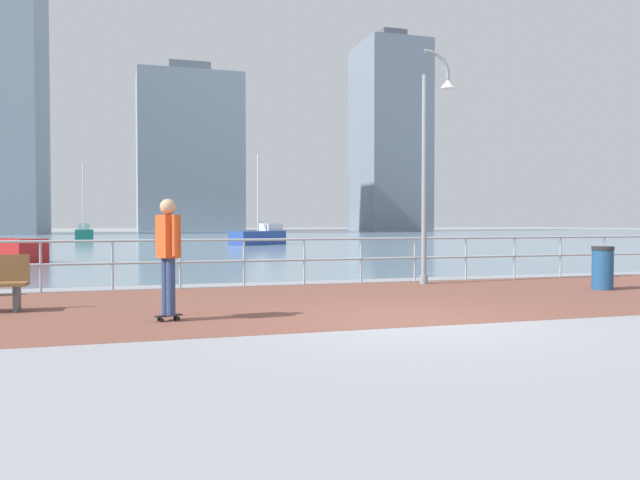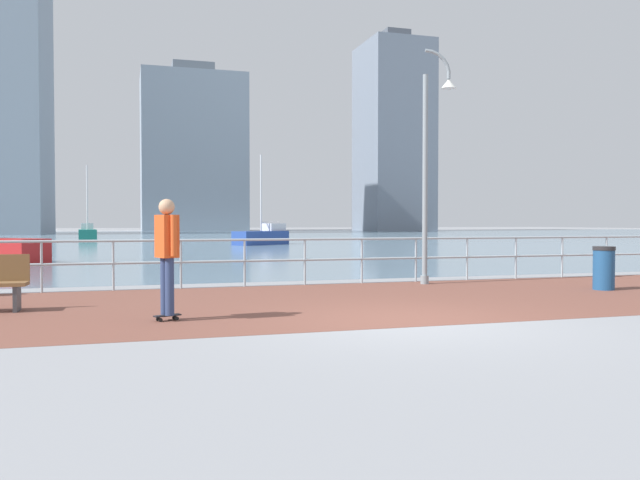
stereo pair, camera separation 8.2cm
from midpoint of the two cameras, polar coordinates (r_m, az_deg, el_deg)
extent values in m
plane|color=gray|center=(48.76, -12.55, -0.12)|extent=(220.00, 220.00, 0.00)
cube|color=brown|center=(11.87, 2.44, -5.40)|extent=(28.00, 6.14, 0.01)
cube|color=#6B899E|center=(59.31, -13.38, 0.18)|extent=(180.00, 88.00, 0.00)
cylinder|color=#9EADB7|center=(14.28, -23.78, -2.24)|extent=(0.05, 0.05, 1.05)
cylinder|color=#9EADB7|center=(14.19, -18.15, -2.20)|extent=(0.05, 0.05, 1.05)
cylinder|color=#9EADB7|center=(14.24, -12.51, -2.15)|extent=(0.05, 0.05, 1.05)
cylinder|color=#9EADB7|center=(14.42, -6.95, -2.07)|extent=(0.05, 0.05, 1.05)
cylinder|color=#9EADB7|center=(14.73, -1.58, -1.98)|extent=(0.05, 0.05, 1.05)
cylinder|color=#9EADB7|center=(15.17, 3.52, -1.88)|extent=(0.05, 0.05, 1.05)
cylinder|color=#9EADB7|center=(15.72, 8.30, -1.77)|extent=(0.05, 0.05, 1.05)
cylinder|color=#9EADB7|center=(16.37, 12.73, -1.66)|extent=(0.05, 0.05, 1.05)
cylinder|color=#9EADB7|center=(17.11, 16.80, -1.55)|extent=(0.05, 0.05, 1.05)
cylinder|color=#9EADB7|center=(17.93, 20.51, -1.44)|extent=(0.05, 0.05, 1.05)
cylinder|color=#9EADB7|center=(18.82, 23.88, -1.34)|extent=(0.05, 0.05, 1.05)
cylinder|color=#9EADB7|center=(14.71, -1.58, 0.06)|extent=(25.20, 0.06, 0.06)
cylinder|color=#9EADB7|center=(14.73, -1.58, -1.78)|extent=(25.20, 0.06, 0.06)
cylinder|color=gray|center=(15.19, 9.07, -3.51)|extent=(0.19, 0.19, 0.20)
cylinder|color=gray|center=(15.16, 9.11, 5.32)|extent=(0.12, 0.12, 4.87)
cylinder|color=gray|center=(15.65, 9.46, 16.24)|extent=(0.20, 0.13, 0.11)
cylinder|color=gray|center=(15.67, 10.01, 16.05)|extent=(0.21, 0.13, 0.15)
cylinder|color=gray|center=(15.68, 10.49, 15.72)|extent=(0.20, 0.13, 0.18)
cylinder|color=gray|center=(15.67, 10.86, 15.28)|extent=(0.18, 0.12, 0.19)
cylinder|color=gray|center=(15.66, 11.09, 14.75)|extent=(0.14, 0.11, 0.19)
cylinder|color=gray|center=(15.63, 11.17, 14.20)|extent=(0.10, 0.10, 0.17)
cone|color=silver|center=(15.58, 11.16, 13.48)|extent=(0.36, 0.36, 0.22)
cylinder|color=black|center=(9.62, -14.17, -6.94)|extent=(0.07, 0.05, 0.06)
cylinder|color=black|center=(9.69, -14.36, -6.88)|extent=(0.07, 0.05, 0.06)
cylinder|color=black|center=(9.73, -12.79, -6.83)|extent=(0.07, 0.05, 0.06)
cylinder|color=black|center=(9.79, -12.98, -6.78)|extent=(0.07, 0.05, 0.06)
cube|color=black|center=(9.70, -13.57, -6.56)|extent=(0.41, 0.25, 0.02)
cylinder|color=navy|center=(9.58, -13.39, -4.07)|extent=(0.17, 0.17, 0.84)
cylinder|color=navy|center=(9.72, -13.79, -3.99)|extent=(0.17, 0.17, 0.84)
cube|color=#D84C1E|center=(9.60, -13.62, 0.33)|extent=(0.35, 0.40, 0.63)
cylinder|color=#D84C1E|center=(9.39, -13.03, 0.40)|extent=(0.12, 0.12, 0.59)
cylinder|color=#D84C1E|center=(9.81, -14.19, 0.44)|extent=(0.12, 0.12, 0.59)
sphere|color=tan|center=(9.60, -13.64, 2.89)|extent=(0.23, 0.23, 0.23)
cylinder|color=navy|center=(14.98, 23.72, -2.45)|extent=(0.44, 0.44, 0.85)
cylinder|color=#262628|center=(14.96, 23.74, -0.67)|extent=(0.46, 0.46, 0.08)
cube|color=#3F4247|center=(11.49, -25.57, -4.67)|extent=(0.08, 0.38, 0.45)
cube|color=#284799|center=(40.83, -5.59, 0.19)|extent=(4.02, 3.43, 0.87)
cube|color=silver|center=(41.74, -4.47, 1.15)|extent=(1.70, 1.58, 0.48)
cylinder|color=silver|center=(40.86, -5.60, 4.20)|extent=(0.10, 0.10, 4.85)
cylinder|color=silver|center=(41.49, -4.77, 1.62)|extent=(1.52, 1.15, 0.08)
cube|color=#197266|center=(51.54, -20.34, 0.39)|extent=(1.54, 4.17, 0.88)
cube|color=silver|center=(52.76, -20.37, 1.16)|extent=(0.98, 1.53, 0.49)
cylinder|color=silver|center=(51.57, -20.37, 3.59)|extent=(0.10, 0.10, 4.87)
cylinder|color=silver|center=(52.43, -20.37, 1.53)|extent=(0.20, 1.84, 0.08)
cube|color=slate|center=(107.37, 6.20, 9.02)|extent=(10.27, 11.90, 30.60)
cube|color=#4E5560|center=(110.65, 6.23, 17.42)|extent=(4.11, 4.76, 2.00)
cube|color=#8493A3|center=(108.58, -11.59, 7.55)|extent=(16.72, 11.44, 25.46)
cube|color=slate|center=(110.85, -11.63, 14.63)|extent=(6.69, 4.58, 2.00)
camera|label=1|loc=(0.04, -90.19, -0.01)|focal=35.93mm
camera|label=2|loc=(0.04, 89.81, 0.01)|focal=35.93mm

